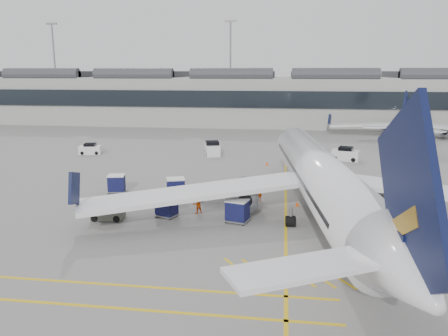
# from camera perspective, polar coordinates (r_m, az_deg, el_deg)

# --- Properties ---
(ground) EXTENTS (220.00, 220.00, 0.00)m
(ground) POSITION_cam_1_polar(r_m,az_deg,el_deg) (36.45, -7.99, -7.64)
(ground) COLOR gray
(ground) RESTS_ON ground
(terminal) EXTENTS (200.00, 20.45, 12.40)m
(terminal) POSITION_cam_1_polar(r_m,az_deg,el_deg) (105.41, 2.62, 9.12)
(terminal) COLOR #9E9E99
(terminal) RESTS_ON ground
(light_masts) EXTENTS (113.00, 0.60, 25.45)m
(light_masts) POSITION_cam_1_polar(r_m,az_deg,el_deg) (119.40, 2.48, 13.54)
(light_masts) COLOR slate
(light_masts) RESTS_ON ground
(apron_markings) EXTENTS (0.25, 60.00, 0.01)m
(apron_markings) POSITION_cam_1_polar(r_m,az_deg,el_deg) (44.65, 8.06, -3.82)
(apron_markings) COLOR gold
(apron_markings) RESTS_ON ground
(airliner_main) EXTENTS (40.63, 44.62, 11.88)m
(airliner_main) POSITION_cam_1_polar(r_m,az_deg,el_deg) (38.04, 12.67, -1.47)
(airliner_main) COLOR white
(airliner_main) RESTS_ON ground
(airliner_far) EXTENTS (30.16, 33.33, 9.43)m
(airliner_far) POSITION_cam_1_polar(r_m,az_deg,el_deg) (91.18, 23.74, 5.40)
(airliner_far) COLOR white
(airliner_far) RESTS_ON ground
(belt_loader) EXTENTS (4.13, 1.58, 1.67)m
(belt_loader) POSITION_cam_1_polar(r_m,az_deg,el_deg) (43.17, -1.27, -3.60)
(belt_loader) COLOR beige
(belt_loader) RESTS_ON ground
(baggage_cart_a) EXTENTS (2.20, 1.97, 1.97)m
(baggage_cart_a) POSITION_cam_1_polar(r_m,az_deg,el_deg) (36.91, 1.76, -5.52)
(baggage_cart_a) COLOR gray
(baggage_cart_a) RESTS_ON ground
(baggage_cart_b) EXTENTS (2.29, 2.08, 2.00)m
(baggage_cart_b) POSITION_cam_1_polar(r_m,az_deg,el_deg) (44.18, -6.32, -2.52)
(baggage_cart_b) COLOR gray
(baggage_cart_b) RESTS_ON ground
(baggage_cart_c) EXTENTS (2.13, 1.97, 1.81)m
(baggage_cart_c) POSITION_cam_1_polar(r_m,az_deg,el_deg) (38.55, -7.50, -4.97)
(baggage_cart_c) COLOR gray
(baggage_cart_c) RESTS_ON ground
(baggage_cart_d) EXTENTS (2.08, 1.83, 1.91)m
(baggage_cart_d) POSITION_cam_1_polar(r_m,az_deg,el_deg) (47.03, -13.86, -1.94)
(baggage_cart_d) COLOR gray
(baggage_cart_d) RESTS_ON ground
(ramp_agent_a) EXTENTS (0.81, 0.75, 1.86)m
(ramp_agent_a) POSITION_cam_1_polar(r_m,az_deg,el_deg) (42.77, 4.62, -3.19)
(ramp_agent_a) COLOR #FF5B0D
(ramp_agent_a) RESTS_ON ground
(ramp_agent_b) EXTENTS (1.05, 1.00, 1.70)m
(ramp_agent_b) POSITION_cam_1_polar(r_m,az_deg,el_deg) (39.26, -3.49, -4.74)
(ramp_agent_b) COLOR #FF600D
(ramp_agent_b) RESTS_ON ground
(pushback_tug) EXTENTS (2.74, 1.82, 1.47)m
(pushback_tug) POSITION_cam_1_polar(r_m,az_deg,el_deg) (39.02, -14.91, -5.57)
(pushback_tug) COLOR #525548
(pushback_tug) RESTS_ON ground
(safety_cone_nose) EXTENTS (0.40, 0.40, 0.55)m
(safety_cone_nose) POSITION_cam_1_polar(r_m,az_deg,el_deg) (59.23, 5.63, 0.60)
(safety_cone_nose) COLOR #F24C0A
(safety_cone_nose) RESTS_ON ground
(safety_cone_engine) EXTENTS (0.37, 0.37, 0.52)m
(safety_cone_engine) POSITION_cam_1_polar(r_m,az_deg,el_deg) (41.97, 9.56, -4.58)
(safety_cone_engine) COLOR #F24C0A
(safety_cone_engine) RESTS_ON ground
(service_van_left) EXTENTS (3.47, 2.18, 1.66)m
(service_van_left) POSITION_cam_1_polar(r_m,az_deg,el_deg) (70.06, -17.06, 2.36)
(service_van_left) COLOR silver
(service_van_left) RESTS_ON ground
(service_van_mid) EXTENTS (3.05, 4.47, 2.10)m
(service_van_mid) POSITION_cam_1_polar(r_m,az_deg,el_deg) (66.26, -1.55, 2.52)
(service_van_mid) COLOR silver
(service_van_mid) RESTS_ON ground
(service_van_right) EXTENTS (4.14, 2.91, 1.93)m
(service_van_right) POSITION_cam_1_polar(r_m,az_deg,el_deg) (64.63, 15.59, 1.73)
(service_van_right) COLOR silver
(service_van_right) RESTS_ON ground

